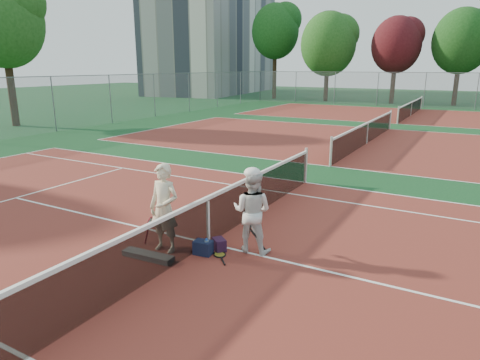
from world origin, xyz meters
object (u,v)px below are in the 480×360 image
racket_black_held (254,241)px  water_bottle (207,248)px  sports_bag_navy (203,248)px  net_main (208,220)px  player_a (164,208)px  racket_spare (220,254)px  player_b (252,211)px  apartment_block (214,35)px  sports_bag_purple (219,245)px  racket_red (150,231)px

racket_black_held → water_bottle: racket_black_held is taller
racket_black_held → sports_bag_navy: 0.99m
racket_black_held → net_main: bearing=-45.0°
player_a → net_main: bearing=49.0°
racket_spare → water_bottle: bearing=71.6°
player_b → sports_bag_navy: bearing=33.6°
apartment_block → racket_black_held: (29.04, -43.97, -7.24)m
player_a → racket_black_held: player_a is taller
player_a → sports_bag_purple: player_a is taller
apartment_block → sports_bag_navy: bearing=-57.6°
apartment_block → sports_bag_purple: size_ratio=73.47×
net_main → player_b: size_ratio=6.75×
apartment_block → racket_spare: bearing=-57.3°
racket_spare → sports_bag_purple: size_ratio=2.00×
net_main → sports_bag_navy: (0.19, -0.48, -0.37)m
net_main → player_a: (-0.55, -0.68, 0.37)m
racket_spare → water_bottle: water_bottle is taller
net_main → racket_black_held: bearing=1.8°
racket_spare → sports_bag_purple: bearing=-9.7°
apartment_block → racket_spare: (28.50, -44.36, -7.49)m
net_main → sports_bag_navy: bearing=-68.0°
apartment_block → player_a: size_ratio=12.52×
player_a → racket_red: size_ratio=3.00×
player_a → racket_spare: bearing=15.1°
sports_bag_navy → water_bottle: water_bottle is taller
apartment_block → sports_bag_navy: 53.17m
player_b → racket_red: bearing=14.5°
net_main → player_b: (0.93, 0.15, 0.30)m
net_main → apartment_block: size_ratio=0.50×
apartment_block → player_a: 52.86m
racket_red → sports_bag_navy: (1.22, 0.13, -0.16)m
water_bottle → racket_black_held: bearing=33.2°
net_main → sports_bag_navy: size_ratio=31.54×
net_main → player_a: 0.96m
apartment_block → water_bottle: (28.27, -44.47, -7.35)m
player_b → racket_spare: size_ratio=2.71×
racket_black_held → sports_bag_purple: (-0.67, -0.20, -0.14)m
player_a → racket_red: 0.75m
player_b → sports_bag_purple: size_ratio=5.44×
net_main → racket_red: size_ratio=18.71×
racket_red → sports_bag_navy: 1.23m
net_main → sports_bag_purple: 0.56m
player_b → player_a: bearing=22.5°
racket_red → sports_bag_purple: bearing=0.3°
racket_spare → racket_black_held: bearing=-97.5°
racket_black_held → sports_bag_purple: 0.71m
racket_red → sports_bag_navy: racket_red is taller
racket_red → water_bottle: racket_red is taller
net_main → apartment_block: 52.62m
racket_black_held → water_bottle: size_ratio=1.72×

